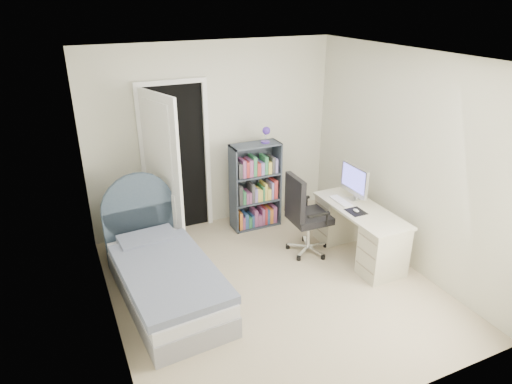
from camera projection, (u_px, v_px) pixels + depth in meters
name	position (u px, v px, depth m)	size (l,w,h in m)	color
room_shell	(274.00, 184.00, 4.64)	(3.50, 3.70, 2.60)	tan
door	(167.00, 167.00, 5.71)	(0.92, 0.80, 2.06)	black
bed	(164.00, 276.00, 4.88)	(1.00, 1.92, 1.15)	gray
nightstand	(120.00, 232.00, 5.56)	(0.36, 0.36, 0.54)	tan
floor_lamp	(171.00, 201.00, 5.76)	(0.22, 0.22, 1.51)	silver
bookcase	(256.00, 189.00, 6.27)	(0.67, 0.29, 1.43)	#3B4350
desk	(358.00, 230.00, 5.61)	(0.53, 1.34, 1.10)	beige
office_chair	(304.00, 211.00, 5.58)	(0.54, 0.55, 1.05)	silver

